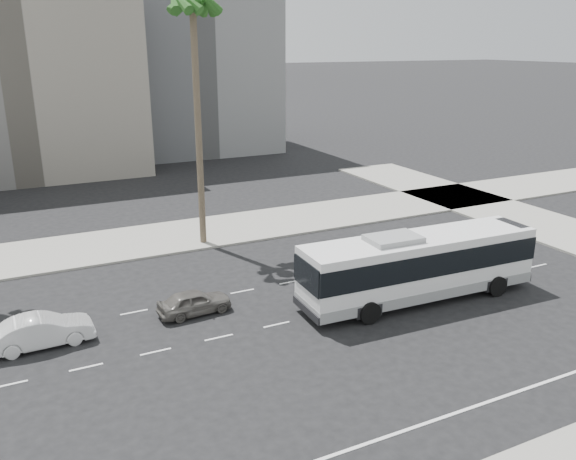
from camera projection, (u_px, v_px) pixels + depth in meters
ground at (329, 313)px, 30.02m from camera, size 700.00×700.00×0.00m
sidewalk_north at (224, 229)px, 43.24m from camera, size 120.00×7.00×0.15m
midrise_beige_west at (14, 85)px, 60.65m from camera, size 24.00×18.00×18.00m
midrise_gray_center at (180, 45)px, 73.82m from camera, size 20.00×20.00×26.00m
highrise_far at (181, 5)px, 272.33m from camera, size 22.00×22.00×60.00m
city_bus at (419, 264)px, 31.08m from camera, size 13.38×3.47×3.82m
car_a at (194, 302)px, 29.77m from camera, size 1.75×3.86×1.28m
car_b at (42, 331)px, 26.59m from camera, size 1.69×4.52×1.47m
palm_near at (193, 9)px, 35.68m from camera, size 4.99×4.99×16.81m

